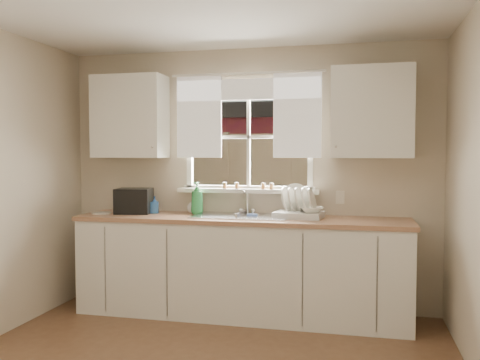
% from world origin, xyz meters
% --- Properties ---
extents(room_walls, '(3.62, 4.02, 2.50)m').
position_xyz_m(room_walls, '(0.00, -0.07, 1.24)').
color(room_walls, beige).
rests_on(room_walls, ground).
extents(window, '(1.38, 0.16, 1.06)m').
position_xyz_m(window, '(0.00, 2.00, 1.49)').
color(window, white).
rests_on(window, room_walls).
extents(curtains, '(1.50, 0.03, 0.81)m').
position_xyz_m(curtains, '(0.00, 1.95, 1.93)').
color(curtains, white).
rests_on(curtains, room_walls).
extents(base_cabinets, '(3.00, 0.62, 0.87)m').
position_xyz_m(base_cabinets, '(0.00, 1.68, 0.43)').
color(base_cabinets, white).
rests_on(base_cabinets, ground).
extents(countertop, '(3.04, 0.65, 0.04)m').
position_xyz_m(countertop, '(0.00, 1.68, 0.89)').
color(countertop, '#A17050').
rests_on(countertop, base_cabinets).
extents(upper_cabinet_left, '(0.70, 0.33, 0.80)m').
position_xyz_m(upper_cabinet_left, '(-1.15, 1.82, 1.85)').
color(upper_cabinet_left, white).
rests_on(upper_cabinet_left, room_walls).
extents(upper_cabinet_right, '(0.70, 0.33, 0.80)m').
position_xyz_m(upper_cabinet_right, '(1.15, 1.82, 1.85)').
color(upper_cabinet_right, white).
rests_on(upper_cabinet_right, room_walls).
extents(wall_outlet, '(0.08, 0.01, 0.12)m').
position_xyz_m(wall_outlet, '(0.88, 1.99, 1.08)').
color(wall_outlet, beige).
rests_on(wall_outlet, room_walls).
extents(sill_jars, '(0.50, 0.04, 0.06)m').
position_xyz_m(sill_jars, '(0.02, 1.94, 1.18)').
color(sill_jars, brown).
rests_on(sill_jars, window).
extents(backyard, '(20.00, 10.00, 6.13)m').
position_xyz_m(backyard, '(0.58, 8.42, 3.46)').
color(backyard, '#335421').
rests_on(backyard, ground).
extents(sink, '(0.88, 0.52, 0.40)m').
position_xyz_m(sink, '(0.00, 1.71, 0.84)').
color(sink, '#B7B7BC').
rests_on(sink, countertop).
extents(dish_rack, '(0.45, 0.36, 0.30)m').
position_xyz_m(dish_rack, '(0.52, 1.74, 0.99)').
color(dish_rack, silver).
rests_on(dish_rack, countertop).
extents(bowl, '(0.24, 0.24, 0.05)m').
position_xyz_m(bowl, '(0.64, 1.69, 0.99)').
color(bowl, white).
rests_on(bowl, dish_rack).
extents(soap_bottle_a, '(0.16, 0.16, 0.31)m').
position_xyz_m(soap_bottle_a, '(-0.46, 1.81, 1.06)').
color(soap_bottle_a, '#2F924A').
rests_on(soap_bottle_a, countertop).
extents(soap_bottle_b, '(0.09, 0.09, 0.16)m').
position_xyz_m(soap_bottle_b, '(-0.88, 1.78, 0.99)').
color(soap_bottle_b, '#316AB8').
rests_on(soap_bottle_b, countertop).
extents(soap_bottle_c, '(0.12, 0.12, 0.15)m').
position_xyz_m(soap_bottle_c, '(-0.52, 1.87, 0.99)').
color(soap_bottle_c, beige).
rests_on(soap_bottle_c, countertop).
extents(saucer, '(0.19, 0.19, 0.01)m').
position_xyz_m(saucer, '(-1.37, 1.63, 0.92)').
color(saucer, silver).
rests_on(saucer, countertop).
extents(cup, '(0.14, 0.14, 0.09)m').
position_xyz_m(cup, '(-1.11, 1.66, 0.95)').
color(cup, white).
rests_on(cup, countertop).
extents(black_appliance, '(0.37, 0.34, 0.24)m').
position_xyz_m(black_appliance, '(-1.08, 1.73, 1.03)').
color(black_appliance, black).
rests_on(black_appliance, countertop).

